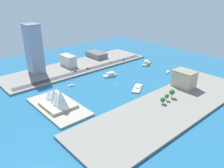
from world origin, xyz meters
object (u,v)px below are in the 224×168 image
hatchback_blue (124,60)px  opera_landmark (58,99)px  ferry_yellow_fast (146,63)px  pickup_red (75,71)px  tower_tall_glass (34,49)px  traffic_light_waterfront (109,63)px  office_block_beige (184,79)px  yacht_sleek_gray (168,72)px  ferry_white_commuter (110,75)px  warehouse_low_gray (96,55)px  barge_flat_brown (137,88)px  van_white (111,62)px  sailboat_small_white (71,85)px  hotel_broad_white (68,60)px  suv_black (88,68)px

hatchback_blue → opera_landmark: (-69.11, 165.50, 6.77)m
ferry_yellow_fast → pickup_red: 119.74m
tower_tall_glass → traffic_light_waterfront: 115.15m
office_block_beige → yacht_sleek_gray: bearing=-34.6°
hatchback_blue → ferry_white_commuter: bearing=119.9°
ferry_white_commuter → office_block_beige: office_block_beige is taller
ferry_yellow_fast → warehouse_low_gray: (83.48, 40.06, 4.40)m
barge_flat_brown → pickup_red: bearing=16.4°
van_white → opera_landmark: size_ratio=0.10×
sailboat_small_white → hotel_broad_white: size_ratio=0.32×
ferry_white_commuter → tower_tall_glass: bearing=42.3°
warehouse_low_gray → sailboat_small_white: bearing=126.9°
opera_landmark → suv_black: bearing=-51.2°
hatchback_blue → van_white: 25.93m
sailboat_small_white → traffic_light_waterfront: sailboat_small_white is taller
yacht_sleek_gray → hatchback_blue: size_ratio=2.56×
hotel_broad_white → ferry_white_commuter: bearing=-163.1°
warehouse_low_gray → van_white: warehouse_low_gray is taller
ferry_yellow_fast → suv_black: ferry_yellow_fast is taller
traffic_light_waterfront → opera_landmark: bearing=117.1°
ferry_yellow_fast → van_white: bearing=45.1°
barge_flat_brown → suv_black: suv_black is taller
ferry_white_commuter → suv_black: size_ratio=4.69×
sailboat_small_white → van_white: sailboat_small_white is taller
van_white → hatchback_blue: bearing=-101.6°
ferry_yellow_fast → tower_tall_glass: bearing=62.2°
tower_tall_glass → suv_black: size_ratio=15.26×
barge_flat_brown → warehouse_low_gray: 145.35m
ferry_yellow_fast → traffic_light_waterfront: bearing=58.7°
ferry_yellow_fast → pickup_red: size_ratio=5.11×
hatchback_blue → warehouse_low_gray: bearing=26.5°
hatchback_blue → sailboat_small_white: bearing=103.3°
tower_tall_glass → pickup_red: (-37.62, -42.88, -34.23)m
ferry_white_commuter → warehouse_low_gray: 92.79m
suv_black → hotel_broad_white: bearing=22.1°
tower_tall_glass → van_white: 123.67m
yacht_sleek_gray → van_white: (89.15, 36.54, 2.11)m
hatchback_blue → suv_black: size_ratio=0.94×
ferry_yellow_fast → suv_black: size_ratio=5.33×
ferry_white_commuter → tower_tall_glass: tower_tall_glass is taller
van_white → opera_landmark: bearing=117.9°
hatchback_blue → opera_landmark: bearing=112.7°
yacht_sleek_gray → warehouse_low_gray: 135.19m
ferry_white_commuter → pickup_red: bearing=35.4°
hotel_broad_white → suv_black: hotel_broad_white is taller
barge_flat_brown → sailboat_small_white: (62.86, 58.97, -0.14)m
yacht_sleek_gray → tower_tall_glass: (128.39, 148.70, 36.41)m
hotel_broad_white → hatchback_blue: 95.35m
yacht_sleek_gray → sailboat_small_white: 146.21m
sailboat_small_white → opera_landmark: (-39.73, 40.99, 9.26)m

